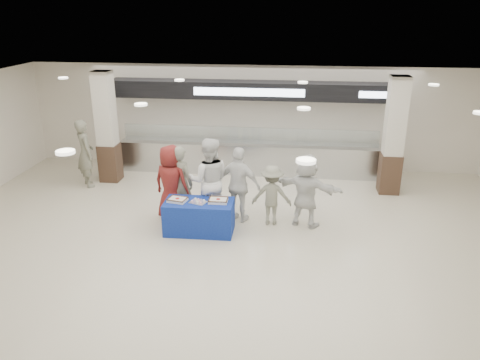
# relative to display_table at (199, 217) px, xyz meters

# --- Properties ---
(ground) EXTENTS (14.00, 14.00, 0.00)m
(ground) POSITION_rel_display_table_xyz_m (0.72, -1.17, -0.38)
(ground) COLOR beige
(ground) RESTS_ON ground
(serving_line) EXTENTS (8.70, 0.85, 2.80)m
(serving_line) POSITION_rel_display_table_xyz_m (0.73, 4.23, 0.78)
(serving_line) COLOR #B6B8BD
(serving_line) RESTS_ON ground
(column_left) EXTENTS (0.55, 0.55, 3.20)m
(column_left) POSITION_rel_display_table_xyz_m (-3.28, 3.03, 1.15)
(column_left) COLOR #342217
(column_left) RESTS_ON ground
(column_right) EXTENTS (0.55, 0.55, 3.20)m
(column_right) POSITION_rel_display_table_xyz_m (4.72, 3.03, 1.15)
(column_right) COLOR #342217
(column_right) RESTS_ON ground
(display_table) EXTENTS (1.56, 0.80, 0.75)m
(display_table) POSITION_rel_display_table_xyz_m (0.00, 0.00, 0.00)
(display_table) COLOR navy
(display_table) RESTS_ON ground
(sheet_cake_left) EXTENTS (0.46, 0.39, 0.09)m
(sheet_cake_left) POSITION_rel_display_table_xyz_m (-0.48, -0.03, 0.42)
(sheet_cake_left) COLOR white
(sheet_cake_left) RESTS_ON display_table
(sheet_cake_right) EXTENTS (0.43, 0.33, 0.09)m
(sheet_cake_right) POSITION_rel_display_table_xyz_m (0.44, 0.04, 0.42)
(sheet_cake_right) COLOR white
(sheet_cake_right) RESTS_ON display_table
(cupcake_tray) EXTENTS (0.44, 0.38, 0.06)m
(cupcake_tray) POSITION_rel_display_table_xyz_m (-0.01, -0.04, 0.40)
(cupcake_tray) COLOR #B7B7BC
(cupcake_tray) RESTS_ON display_table
(civilian_maroon) EXTENTS (1.04, 0.83, 1.85)m
(civilian_maroon) POSITION_rel_display_table_xyz_m (-0.79, 0.64, 0.55)
(civilian_maroon) COLOR maroon
(civilian_maroon) RESTS_ON ground
(soldier_a) EXTENTS (0.79, 0.67, 1.83)m
(soldier_a) POSITION_rel_display_table_xyz_m (-0.58, 0.72, 0.54)
(soldier_a) COLOR slate
(soldier_a) RESTS_ON ground
(chef_tall) EXTENTS (1.08, 0.89, 2.06)m
(chef_tall) POSITION_rel_display_table_xyz_m (0.13, 0.64, 0.65)
(chef_tall) COLOR white
(chef_tall) RESTS_ON ground
(chef_short) EXTENTS (1.17, 0.78, 1.84)m
(chef_short) POSITION_rel_display_table_xyz_m (0.83, 0.70, 0.55)
(chef_short) COLOR white
(chef_short) RESTS_ON ground
(soldier_b) EXTENTS (0.94, 0.55, 1.45)m
(soldier_b) POSITION_rel_display_table_xyz_m (1.61, 0.64, 0.35)
(soldier_b) COLOR slate
(soldier_b) RESTS_ON ground
(civilian_white) EXTENTS (1.70, 1.07, 1.75)m
(civilian_white) POSITION_rel_display_table_xyz_m (2.40, 0.64, 0.50)
(civilian_white) COLOR white
(civilian_white) RESTS_ON ground
(soldier_bg) EXTENTS (0.81, 0.84, 1.94)m
(soldier_bg) POSITION_rel_display_table_xyz_m (-3.76, 2.52, 0.59)
(soldier_bg) COLOR slate
(soldier_bg) RESTS_ON ground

